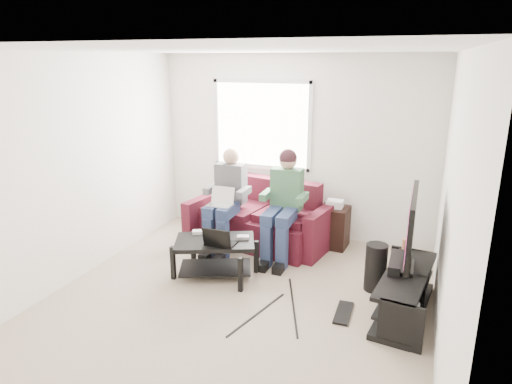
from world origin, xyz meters
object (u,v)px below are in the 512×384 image
Objects in this scene: sofa at (263,221)px; tv at (411,227)px; coffee_table at (215,250)px; subwoofer at (376,267)px; tv_stand at (405,295)px; end_table at (334,226)px.

sofa is 2.36m from tv.
coffee_table is 1.95× the size of subwoofer.
coffee_table is 0.97× the size of tv.
coffee_table is 1.87m from subwoofer.
sofa is 2.34m from tv_stand.
tv is (2.17, 0.03, 0.56)m from coffee_table.
tv_stand is at bearing -1.77° from coffee_table.
sofa is 1.18m from coffee_table.
subwoofer is at bearing 139.26° from tv.
subwoofer is at bearing -57.29° from end_table.
end_table is at bearing 13.56° from sofa.
tv_stand is 1.79m from end_table.
subwoofer reaches higher than coffee_table.
tv is (1.99, -1.13, 0.58)m from sofa.
subwoofer is 1.27m from end_table.
end_table reaches higher than tv_stand.
coffee_table is at bearing -170.05° from subwoofer.
tv is at bearing -53.04° from end_table.
tv is (-0.00, 0.10, 0.70)m from tv_stand.
end_table is (1.15, 1.39, -0.04)m from coffee_table.
tv is at bearing -40.74° from subwoofer.
sofa is 1.46× the size of tv_stand.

